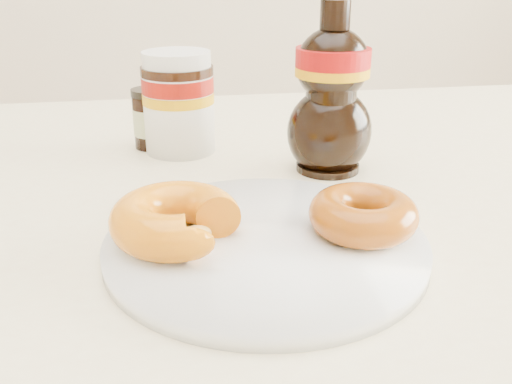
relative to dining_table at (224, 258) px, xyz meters
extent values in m
cube|color=#FCEFC0|center=(0.00, 0.00, 0.06)|extent=(1.40, 0.90, 0.04)
cylinder|color=#C6B28C|center=(0.62, 0.37, -0.31)|extent=(0.06, 0.06, 0.71)
cylinder|color=white|center=(0.02, -0.14, 0.09)|extent=(0.28, 0.28, 0.01)
torus|color=white|center=(0.02, -0.14, 0.09)|extent=(0.27, 0.27, 0.01)
torus|color=orange|center=(-0.05, -0.14, 0.12)|extent=(0.11, 0.11, 0.04)
torus|color=#8E4809|center=(0.11, -0.15, 0.11)|extent=(0.12, 0.12, 0.03)
cylinder|color=white|center=(-0.04, 0.15, 0.14)|extent=(0.09, 0.09, 0.11)
cylinder|color=#7F0B04|center=(-0.04, 0.15, 0.17)|extent=(0.09, 0.09, 0.02)
cylinder|color=#D89905|center=(-0.04, 0.15, 0.15)|extent=(0.09, 0.09, 0.01)
cylinder|color=black|center=(-0.04, 0.15, 0.19)|extent=(0.09, 0.09, 0.01)
cylinder|color=white|center=(-0.04, 0.15, 0.20)|extent=(0.09, 0.09, 0.02)
cylinder|color=black|center=(-0.07, 0.17, 0.12)|extent=(0.05, 0.05, 0.07)
cylinder|color=beige|center=(-0.07, 0.17, 0.12)|extent=(0.05, 0.05, 0.04)
cylinder|color=black|center=(-0.07, 0.17, 0.16)|extent=(0.05, 0.05, 0.01)
camera|label=1|loc=(-0.06, -0.57, 0.32)|focal=40.00mm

